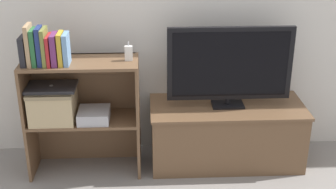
{
  "coord_description": "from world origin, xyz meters",
  "views": [
    {
      "loc": [
        -0.14,
        -2.72,
        1.82
      ],
      "look_at": [
        0.0,
        0.16,
        0.56
      ],
      "focal_mm": 50.0,
      "sensor_mm": 36.0,
      "label": 1
    }
  ],
  "objects_px": {
    "book_forest": "(34,47)",
    "book_olive": "(45,47)",
    "tv_stand": "(226,133)",
    "baby_monitor": "(129,53)",
    "magazine_stack": "(94,115)",
    "book_tan": "(29,45)",
    "laptop": "(51,87)",
    "book_skyblue": "(66,49)",
    "book_mustard": "(61,49)",
    "book_navy": "(40,46)",
    "tv": "(230,65)",
    "book_crimson": "(49,50)",
    "storage_basket_left": "(53,103)",
    "book_charcoal": "(24,51)",
    "book_plum": "(55,49)"
  },
  "relations": [
    {
      "from": "book_forest",
      "to": "book_olive",
      "type": "height_order",
      "value": "book_olive"
    },
    {
      "from": "tv_stand",
      "to": "baby_monitor",
      "type": "distance_m",
      "value": 0.93
    },
    {
      "from": "book_forest",
      "to": "magazine_stack",
      "type": "height_order",
      "value": "book_forest"
    },
    {
      "from": "book_tan",
      "to": "laptop",
      "type": "xyz_separation_m",
      "value": [
        0.1,
        0.04,
        -0.3
      ]
    },
    {
      "from": "book_forest",
      "to": "magazine_stack",
      "type": "relative_size",
      "value": 1.09
    },
    {
      "from": "book_skyblue",
      "to": "book_mustard",
      "type": "bearing_deg",
      "value": 180.0
    },
    {
      "from": "book_tan",
      "to": "book_navy",
      "type": "xyz_separation_m",
      "value": [
        0.06,
        0.0,
        -0.01
      ]
    },
    {
      "from": "tv_stand",
      "to": "tv",
      "type": "bearing_deg",
      "value": -90.0
    },
    {
      "from": "baby_monitor",
      "to": "book_mustard",
      "type": "bearing_deg",
      "value": -172.27
    },
    {
      "from": "book_crimson",
      "to": "book_olive",
      "type": "bearing_deg",
      "value": -180.0
    },
    {
      "from": "book_tan",
      "to": "magazine_stack",
      "type": "relative_size",
      "value": 1.23
    },
    {
      "from": "book_navy",
      "to": "laptop",
      "type": "height_order",
      "value": "book_navy"
    },
    {
      "from": "book_navy",
      "to": "laptop",
      "type": "relative_size",
      "value": 0.75
    },
    {
      "from": "tv_stand",
      "to": "tv",
      "type": "relative_size",
      "value": 1.27
    },
    {
      "from": "book_olive",
      "to": "baby_monitor",
      "type": "distance_m",
      "value": 0.52
    },
    {
      "from": "book_skyblue",
      "to": "storage_basket_left",
      "type": "height_order",
      "value": "book_skyblue"
    },
    {
      "from": "book_navy",
      "to": "book_crimson",
      "type": "bearing_deg",
      "value": 0.0
    },
    {
      "from": "book_tan",
      "to": "book_olive",
      "type": "height_order",
      "value": "book_tan"
    },
    {
      "from": "tv",
      "to": "book_forest",
      "type": "height_order",
      "value": "book_forest"
    },
    {
      "from": "magazine_stack",
      "to": "tv_stand",
      "type": "bearing_deg",
      "value": 7.05
    },
    {
      "from": "tv",
      "to": "laptop",
      "type": "xyz_separation_m",
      "value": [
        -1.19,
        -0.08,
        -0.1
      ]
    },
    {
      "from": "book_charcoal",
      "to": "laptop",
      "type": "relative_size",
      "value": 0.57
    },
    {
      "from": "laptop",
      "to": "book_skyblue",
      "type": "bearing_deg",
      "value": -18.2
    },
    {
      "from": "baby_monitor",
      "to": "book_olive",
      "type": "bearing_deg",
      "value": -173.72
    },
    {
      "from": "book_navy",
      "to": "magazine_stack",
      "type": "xyz_separation_m",
      "value": [
        0.3,
        0.01,
        -0.49
      ]
    },
    {
      "from": "book_olive",
      "to": "book_crimson",
      "type": "bearing_deg",
      "value": 0.0
    },
    {
      "from": "tv",
      "to": "book_plum",
      "type": "xyz_separation_m",
      "value": [
        -1.13,
        -0.12,
        0.17
      ]
    },
    {
      "from": "book_olive",
      "to": "laptop",
      "type": "relative_size",
      "value": 0.72
    },
    {
      "from": "storage_basket_left",
      "to": "book_olive",
      "type": "bearing_deg",
      "value": -95.99
    },
    {
      "from": "book_tan",
      "to": "laptop",
      "type": "bearing_deg",
      "value": 22.93
    },
    {
      "from": "book_olive",
      "to": "book_mustard",
      "type": "distance_m",
      "value": 0.1
    },
    {
      "from": "book_olive",
      "to": "storage_basket_left",
      "type": "xyz_separation_m",
      "value": [
        0.0,
        0.04,
        -0.4
      ]
    },
    {
      "from": "tv",
      "to": "book_plum",
      "type": "distance_m",
      "value": 1.15
    },
    {
      "from": "book_forest",
      "to": "book_skyblue",
      "type": "distance_m",
      "value": 0.2
    },
    {
      "from": "book_olive",
      "to": "book_crimson",
      "type": "distance_m",
      "value": 0.03
    },
    {
      "from": "book_crimson",
      "to": "laptop",
      "type": "height_order",
      "value": "book_crimson"
    },
    {
      "from": "laptop",
      "to": "magazine_stack",
      "type": "height_order",
      "value": "laptop"
    },
    {
      "from": "book_mustard",
      "to": "book_forest",
      "type": "bearing_deg",
      "value": 180.0
    },
    {
      "from": "book_olive",
      "to": "magazine_stack",
      "type": "height_order",
      "value": "book_olive"
    },
    {
      "from": "laptop",
      "to": "book_crimson",
      "type": "bearing_deg",
      "value": -62.82
    },
    {
      "from": "book_tan",
      "to": "book_charcoal",
      "type": "bearing_deg",
      "value": 180.0
    },
    {
      "from": "book_forest",
      "to": "book_tan",
      "type": "bearing_deg",
      "value": 180.0
    },
    {
      "from": "book_crimson",
      "to": "laptop",
      "type": "distance_m",
      "value": 0.27
    },
    {
      "from": "magazine_stack",
      "to": "book_crimson",
      "type": "bearing_deg",
      "value": -177.17
    },
    {
      "from": "tv_stand",
      "to": "book_olive",
      "type": "height_order",
      "value": "book_olive"
    },
    {
      "from": "book_tan",
      "to": "book_olive",
      "type": "xyz_separation_m",
      "value": [
        0.09,
        -0.0,
        -0.01
      ]
    },
    {
      "from": "tv",
      "to": "storage_basket_left",
      "type": "bearing_deg",
      "value": -176.04
    },
    {
      "from": "book_forest",
      "to": "magazine_stack",
      "type": "distance_m",
      "value": 0.59
    },
    {
      "from": "book_charcoal",
      "to": "tv",
      "type": "bearing_deg",
      "value": 5.35
    },
    {
      "from": "storage_basket_left",
      "to": "tv",
      "type": "bearing_deg",
      "value": 3.96
    }
  ]
}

